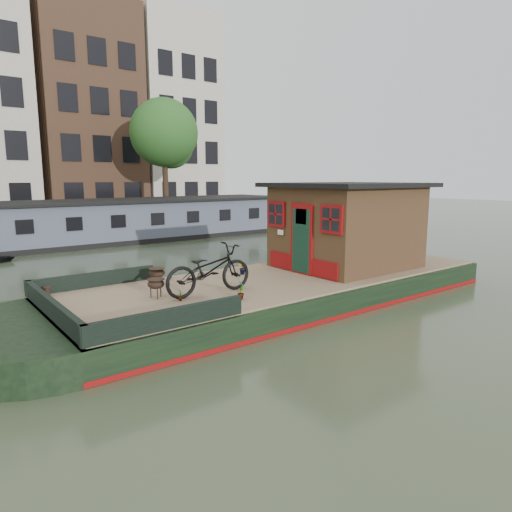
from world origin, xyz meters
TOP-DOWN VIEW (x-y plane):
  - ground at (0.00, 0.00)m, footprint 120.00×120.00m
  - houseboat_hull at (-1.33, 0.00)m, footprint 14.01×4.02m
  - houseboat_deck at (0.00, 0.00)m, footprint 11.80×3.80m
  - bow_bulwark at (-5.07, 0.00)m, footprint 3.00×4.00m
  - cabin at (2.19, 0.00)m, footprint 4.00×3.50m
  - bicycle at (-2.69, -0.33)m, footprint 2.12×0.79m
  - potted_plant_a at (-2.40, -1.13)m, footprint 0.28×0.28m
  - potted_plant_b at (-0.89, 0.92)m, footprint 0.22×0.25m
  - potted_plant_e at (-3.48, -0.45)m, footprint 0.15×0.17m
  - brazier_front at (-3.77, 0.08)m, footprint 0.47×0.47m
  - brazier_rear at (-3.26, 1.10)m, footprint 0.51×0.51m
  - bollard_port at (-5.60, 1.70)m, footprint 0.19×0.19m
  - bollard_stbd at (-5.60, -1.62)m, footprint 0.18×0.18m
  - far_houseboat at (0.00, 14.00)m, footprint 20.40×4.40m
  - quay at (0.00, 20.50)m, footprint 60.00×6.00m
  - townhouse_row at (0.15, 27.50)m, footprint 27.25×8.00m
  - tree_right at (6.14, 19.07)m, footprint 4.40×4.40m

SIDE VIEW (x-z plane):
  - ground at x=0.00m, z-range 0.00..0.00m
  - houseboat_hull at x=-1.33m, z-range -0.03..0.57m
  - quay at x=0.00m, z-range 0.00..0.90m
  - houseboat_deck at x=0.00m, z-range 0.60..0.65m
  - bollard_stbd at x=-5.60m, z-range 0.65..0.85m
  - bollard_port at x=-5.60m, z-range 0.65..0.86m
  - potted_plant_e at x=-3.48m, z-range 0.65..0.92m
  - bow_bulwark at x=-5.07m, z-range 0.65..1.00m
  - potted_plant_b at x=-0.89m, z-range 0.65..1.02m
  - brazier_front at x=-3.77m, z-range 0.65..1.07m
  - brazier_rear at x=-3.26m, z-range 0.65..1.08m
  - potted_plant_a at x=-2.40m, z-range 0.65..1.10m
  - far_houseboat at x=0.00m, z-range -0.09..2.02m
  - bicycle at x=-2.69m, z-range 0.65..1.75m
  - cabin at x=2.19m, z-range 0.67..3.09m
  - tree_right at x=6.14m, z-range 2.19..9.59m
  - townhouse_row at x=0.15m, z-range -0.35..16.15m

